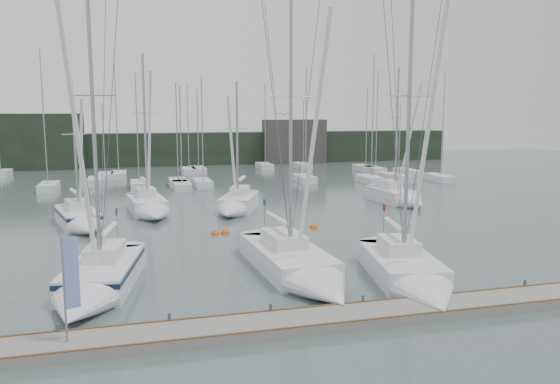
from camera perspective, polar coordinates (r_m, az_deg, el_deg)
The scene contains 19 objects.
ground at distance 26.71m, azimuth 1.10°, elevation -9.75°, with size 160.00×160.00×0.00m, color #495856.
dock at distance 22.17m, azimuth 4.80°, elevation -13.12°, with size 24.00×2.00×0.40m, color slate.
far_treeline at distance 86.85m, azimuth -10.37°, elevation 4.45°, with size 90.00×4.00×5.00m, color black.
far_building_left at distance 85.46m, azimuth -23.82°, elevation 4.82°, with size 12.00×3.00×8.00m, color black.
far_building_right at distance 88.15m, azimuth 1.51°, elevation 5.29°, with size 10.00×3.00×7.00m, color #3B3836.
mast_forest at distance 68.03m, azimuth -4.36°, elevation 1.78°, with size 53.59×23.91×14.81m.
sailboat_near_left at distance 26.27m, azimuth -18.85°, elevation -9.15°, with size 4.50×9.86×15.27m.
sailboat_near_center at distance 27.09m, azimuth 2.44°, elevation -8.27°, with size 3.81×11.58×15.45m.
sailboat_near_right at distance 26.72m, azimuth 13.73°, elevation -8.72°, with size 4.65×9.87×15.36m.
sailboat_mid_a at distance 41.48m, azimuth -20.04°, elevation -2.85°, with size 4.33×7.95×11.19m.
sailboat_mid_b at distance 45.00m, azimuth -13.44°, elevation -1.67°, with size 3.59×8.29×13.68m.
sailboat_mid_c at distance 45.09m, azimuth -4.68°, elevation -1.47°, with size 5.16×7.83×11.53m.
sailboat_mid_e at distance 50.19m, azimuth 12.53°, elevation -0.62°, with size 3.18×7.73×13.00m.
buoy_a at distance 37.77m, azimuth -6.79°, elevation -4.37°, with size 0.60×0.60×0.60m, color #D64C13.
buoy_b at distance 39.57m, azimuth 3.55°, elevation -3.74°, with size 0.64×0.64×0.64m, color #D64C13.
buoy_c at distance 37.75m, azimuth -18.93°, elevation -4.78°, with size 0.50×0.50×0.50m, color #D64C13.
dock_banner at distance 20.32m, azimuth -21.19°, elevation -8.51°, with size 0.53×0.26×3.75m.
seagull at distance 28.50m, azimuth 0.36°, elevation 8.18°, with size 1.00×0.49×0.20m.
buoy_d at distance 37.93m, azimuth -5.72°, elevation -4.30°, with size 0.64×0.64×0.64m, color #D64C13.
Camera 1 is at (-7.08, -24.37, 8.34)m, focal length 35.00 mm.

